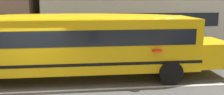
% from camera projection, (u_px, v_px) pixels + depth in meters
% --- Properties ---
extents(ground_plane, '(400.00, 400.00, 0.00)m').
position_uv_depth(ground_plane, '(35.00, 92.00, 9.46)').
color(ground_plane, '#54514F').
extents(sidewalk_far, '(120.00, 3.00, 0.01)m').
position_uv_depth(sidewalk_far, '(58.00, 49.00, 17.45)').
color(sidewalk_far, gray).
rests_on(sidewalk_far, ground_plane).
extents(lane_centreline, '(110.00, 0.16, 0.01)m').
position_uv_depth(lane_centreline, '(35.00, 92.00, 9.46)').
color(lane_centreline, silver).
rests_on(lane_centreline, ground_plane).
extents(school_bus, '(13.23, 3.12, 2.96)m').
position_uv_depth(school_bus, '(75.00, 41.00, 10.76)').
color(school_bus, yellow).
rests_on(school_bus, ground_plane).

